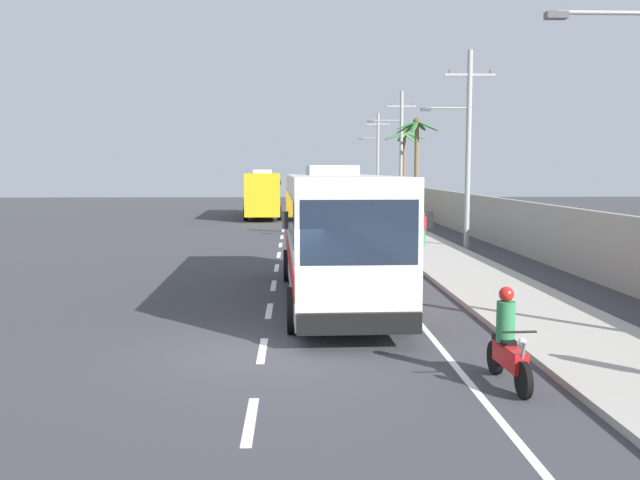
{
  "coord_description": "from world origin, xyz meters",
  "views": [
    {
      "loc": [
        0.65,
        -13.91,
        3.67
      ],
      "look_at": [
        1.39,
        5.46,
        1.7
      ],
      "focal_mm": 38.83,
      "sensor_mm": 36.0,
      "label": 1
    }
  ],
  "objects": [
    {
      "name": "boundary_wall",
      "position": [
        10.6,
        14.0,
        1.16
      ],
      "size": [
        0.24,
        60.0,
        2.32
      ],
      "primitive_type": "cube",
      "color": "#9E998E",
      "rests_on": "ground"
    },
    {
      "name": "sidewalk_kerb",
      "position": [
        6.8,
        10.0,
        0.07
      ],
      "size": [
        3.2,
        90.0,
        0.14
      ],
      "primitive_type": "cube",
      "color": "#A8A399",
      "rests_on": "ground"
    },
    {
      "name": "coach_bus_foreground",
      "position": [
        1.82,
        5.49,
        1.98
      ],
      "size": [
        3.19,
        11.59,
        3.8
      ],
      "color": "silver",
      "rests_on": "ground"
    },
    {
      "name": "motorcycle_beside_bus",
      "position": [
        4.3,
        -2.48,
        0.68
      ],
      "size": [
        0.56,
        1.96,
        1.68
      ],
      "color": "black",
      "rests_on": "ground"
    },
    {
      "name": "palm_nearest",
      "position": [
        8.92,
        37.92,
        4.93
      ],
      "size": [
        3.23,
        3.2,
        6.65
      ],
      "color": "brown",
      "rests_on": "ground"
    },
    {
      "name": "utility_pole_distant",
      "position": [
        8.75,
        53.11,
        4.86
      ],
      "size": [
        2.97,
        0.24,
        9.11
      ],
      "color": "#9E9E99",
      "rests_on": "ground"
    },
    {
      "name": "pedestrian_near_kerb",
      "position": [
        6.63,
        17.87,
        0.97
      ],
      "size": [
        0.36,
        0.36,
        1.6
      ],
      "rotation": [
        0.0,
        0.0,
        0.08
      ],
      "color": "#2D7A47",
      "rests_on": "sidewalk_kerb"
    },
    {
      "name": "coach_bus_far_lane",
      "position": [
        -1.72,
        39.94,
        1.92
      ],
      "size": [
        3.17,
        11.93,
        3.7
      ],
      "color": "gold",
      "rests_on": "ground"
    },
    {
      "name": "utility_pole_mid",
      "position": [
        8.63,
        17.92,
        4.86
      ],
      "size": [
        3.4,
        0.24,
        9.1
      ],
      "color": "#9E9E99",
      "rests_on": "ground"
    },
    {
      "name": "palm_second",
      "position": [
        9.03,
        33.27,
        5.18
      ],
      "size": [
        3.12,
        2.93,
        7.19
      ],
      "color": "brown",
      "rests_on": "ground"
    },
    {
      "name": "ground_plane",
      "position": [
        0.0,
        0.0,
        0.0
      ],
      "size": [
        160.0,
        160.0,
        0.0
      ],
      "primitive_type": "plane",
      "color": "#3A3A3F"
    },
    {
      "name": "utility_pole_far",
      "position": [
        8.25,
        35.52,
        4.94
      ],
      "size": [
        3.45,
        0.24,
        9.23
      ],
      "color": "#9E9E99",
      "rests_on": "ground"
    },
    {
      "name": "lane_markings",
      "position": [
        2.31,
        14.58,
        0.0
      ],
      "size": [
        3.82,
        71.0,
        0.01
      ],
      "color": "white",
      "rests_on": "ground"
    }
  ]
}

